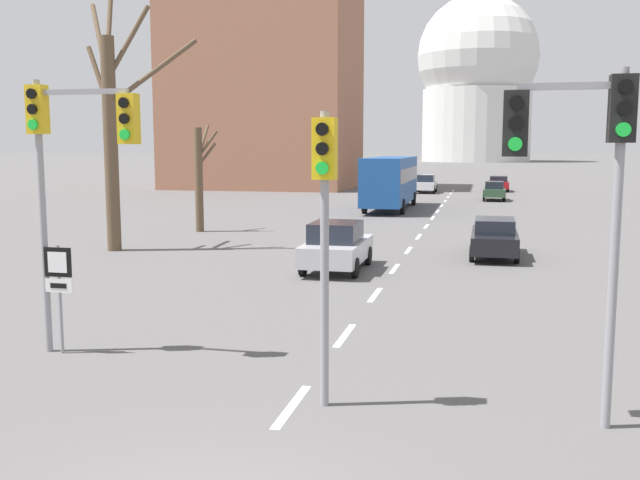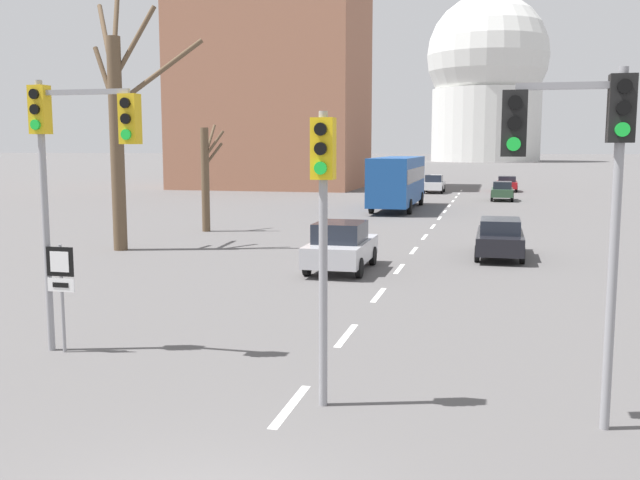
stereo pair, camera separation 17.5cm
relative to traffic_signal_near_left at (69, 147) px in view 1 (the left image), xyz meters
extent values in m
cube|color=silver|center=(5.05, -1.91, -4.18)|extent=(0.16, 2.00, 0.01)
cube|color=silver|center=(5.05, 2.59, -4.18)|extent=(0.16, 2.00, 0.01)
cube|color=silver|center=(5.05, 7.09, -4.18)|extent=(0.16, 2.00, 0.01)
cube|color=silver|center=(5.05, 11.59, -4.18)|extent=(0.16, 2.00, 0.01)
cube|color=silver|center=(5.05, 16.09, -4.18)|extent=(0.16, 2.00, 0.01)
cube|color=silver|center=(5.05, 20.59, -4.18)|extent=(0.16, 2.00, 0.01)
cube|color=silver|center=(5.05, 25.09, -4.18)|extent=(0.16, 2.00, 0.01)
cube|color=silver|center=(5.05, 29.59, -4.18)|extent=(0.16, 2.00, 0.01)
cube|color=silver|center=(5.05, 34.09, -4.18)|extent=(0.16, 2.00, 0.01)
cube|color=silver|center=(5.05, 38.59, -4.18)|extent=(0.16, 2.00, 0.01)
cube|color=silver|center=(5.05, 43.09, -4.18)|extent=(0.16, 2.00, 0.01)
cube|color=silver|center=(5.05, 47.59, -4.18)|extent=(0.16, 2.00, 0.01)
cube|color=silver|center=(5.05, 52.09, -4.18)|extent=(0.16, 2.00, 0.01)
cube|color=silver|center=(5.05, 56.59, -4.18)|extent=(0.16, 2.00, 0.01)
cylinder|color=gray|center=(-0.67, 0.01, -1.43)|extent=(0.14, 0.14, 5.51)
cube|color=gold|center=(-0.67, 0.01, 0.74)|extent=(0.36, 0.28, 0.96)
cylinder|color=black|center=(-0.67, -0.16, 1.04)|extent=(0.20, 0.06, 0.20)
cylinder|color=black|center=(-0.67, -0.16, 0.74)|extent=(0.20, 0.06, 0.20)
cylinder|color=green|center=(-0.67, -0.16, 0.44)|extent=(0.20, 0.06, 0.20)
cube|color=gray|center=(0.32, 0.01, 1.07)|extent=(1.97, 0.10, 0.10)
cube|color=gold|center=(1.30, 0.01, 0.54)|extent=(0.36, 0.28, 0.96)
cylinder|color=black|center=(1.30, -0.16, 0.84)|extent=(0.20, 0.06, 0.20)
cylinder|color=black|center=(1.30, -0.16, 0.54)|extent=(0.20, 0.06, 0.20)
cylinder|color=green|center=(1.30, -0.16, 0.24)|extent=(0.20, 0.06, 0.20)
cylinder|color=gray|center=(9.89, -1.68, -1.53)|extent=(0.14, 0.14, 5.32)
cube|color=black|center=(9.89, -1.68, 0.55)|extent=(0.36, 0.28, 0.96)
cylinder|color=black|center=(9.89, -1.85, 0.85)|extent=(0.20, 0.06, 0.20)
cylinder|color=black|center=(9.89, -1.85, 0.55)|extent=(0.20, 0.06, 0.20)
cylinder|color=green|center=(9.89, -1.85, 0.25)|extent=(0.20, 0.06, 0.20)
cube|color=gray|center=(9.16, -1.68, 0.88)|extent=(1.46, 0.10, 0.10)
cube|color=black|center=(8.43, -1.68, 0.35)|extent=(0.36, 0.28, 0.96)
cylinder|color=black|center=(8.43, -1.85, 0.65)|extent=(0.20, 0.06, 0.20)
cylinder|color=black|center=(8.43, -1.85, 0.35)|extent=(0.20, 0.06, 0.20)
cylinder|color=green|center=(8.43, -1.85, 0.05)|extent=(0.20, 0.06, 0.20)
cylinder|color=gray|center=(5.56, -1.73, -1.81)|extent=(0.14, 0.14, 4.75)
cube|color=yellow|center=(5.56, -1.73, -0.02)|extent=(0.36, 0.28, 0.96)
cylinder|color=black|center=(5.56, -1.90, 0.28)|extent=(0.20, 0.06, 0.20)
cylinder|color=black|center=(5.56, -1.90, -0.02)|extent=(0.20, 0.06, 0.20)
cylinder|color=green|center=(5.56, -1.90, -0.31)|extent=(0.20, 0.06, 0.20)
cylinder|color=gray|center=(-0.32, -0.06, -3.06)|extent=(0.07, 0.07, 2.24)
cube|color=black|center=(-0.32, -0.08, -2.30)|extent=(0.60, 0.03, 0.60)
cube|color=white|center=(-0.32, -0.09, -2.30)|extent=(0.42, 0.01, 0.42)
cube|color=white|center=(-0.32, -0.08, -2.78)|extent=(0.60, 0.03, 0.28)
cube|color=black|center=(-0.32, -0.09, -2.78)|extent=(0.36, 0.01, 0.10)
cube|color=black|center=(8.42, 15.16, -3.55)|extent=(1.69, 4.57, 0.66)
cube|color=#1E232D|center=(8.42, 14.93, -2.96)|extent=(1.44, 2.19, 0.53)
cylinder|color=black|center=(7.63, 16.57, -3.88)|extent=(0.18, 0.61, 0.61)
cylinder|color=black|center=(9.22, 16.57, -3.88)|extent=(0.18, 0.61, 0.61)
cylinder|color=black|center=(7.63, 13.74, -3.88)|extent=(0.18, 0.61, 0.61)
cylinder|color=black|center=(9.22, 13.74, -3.88)|extent=(0.18, 0.61, 0.61)
cube|color=#B7B7BC|center=(3.16, 10.88, -3.51)|extent=(1.84, 4.23, 0.68)
cube|color=#1E232D|center=(3.16, 10.66, -2.84)|extent=(1.56, 2.03, 0.66)
cylinder|color=black|center=(2.29, 12.19, -3.85)|extent=(0.18, 0.66, 0.66)
cylinder|color=black|center=(4.03, 12.19, -3.85)|extent=(0.18, 0.66, 0.66)
cylinder|color=black|center=(2.29, 9.56, -3.85)|extent=(0.18, 0.66, 0.66)
cylinder|color=black|center=(4.03, 9.56, -3.85)|extent=(0.18, 0.66, 0.66)
cube|color=maroon|center=(9.23, 56.42, -3.56)|extent=(1.84, 4.00, 0.60)
cube|color=#1E232D|center=(9.23, 56.22, -3.00)|extent=(1.56, 1.92, 0.52)
cylinder|color=black|center=(8.36, 57.66, -3.86)|extent=(0.18, 0.64, 0.64)
cylinder|color=black|center=(10.10, 57.66, -3.86)|extent=(0.18, 0.64, 0.64)
cylinder|color=black|center=(8.36, 55.18, -3.86)|extent=(0.18, 0.64, 0.64)
cylinder|color=black|center=(10.10, 55.18, -3.86)|extent=(0.18, 0.64, 0.64)
cube|color=#2D4C33|center=(8.72, 44.68, -3.54)|extent=(1.62, 3.95, 0.59)
cube|color=#1E232D|center=(8.72, 44.48, -2.97)|extent=(1.38, 1.90, 0.56)
cylinder|color=black|center=(7.96, 45.91, -3.84)|extent=(0.18, 0.69, 0.69)
cylinder|color=black|center=(9.48, 45.91, -3.84)|extent=(0.18, 0.69, 0.69)
cylinder|color=black|center=(7.96, 43.45, -3.84)|extent=(0.18, 0.69, 0.69)
cylinder|color=black|center=(9.48, 43.45, -3.84)|extent=(0.18, 0.69, 0.69)
cube|color=silver|center=(2.79, 52.87, -3.51)|extent=(1.70, 4.46, 0.67)
cube|color=#1E232D|center=(2.79, 52.64, -2.86)|extent=(1.45, 2.14, 0.64)
cylinder|color=black|center=(1.99, 54.25, -3.85)|extent=(0.18, 0.67, 0.67)
cylinder|color=black|center=(3.59, 54.25, -3.85)|extent=(0.18, 0.67, 0.67)
cylinder|color=black|center=(1.99, 51.48, -3.85)|extent=(0.18, 0.67, 0.67)
cylinder|color=black|center=(3.59, 51.48, -3.85)|extent=(0.18, 0.67, 0.67)
cube|color=#19478C|center=(1.85, 34.81, -2.20)|extent=(2.50, 10.80, 3.00)
cube|color=black|center=(1.85, 34.81, -1.83)|extent=(2.52, 10.26, 0.90)
cylinder|color=black|center=(0.65, 38.59, -3.70)|extent=(0.26, 0.96, 0.96)
cylinder|color=black|center=(3.05, 38.59, -3.70)|extent=(0.26, 0.96, 0.96)
cylinder|color=black|center=(0.65, 31.57, -3.70)|extent=(0.26, 0.96, 0.96)
cylinder|color=black|center=(3.05, 31.57, -3.70)|extent=(0.26, 0.96, 0.96)
cylinder|color=brown|center=(-5.73, 20.23, -1.63)|extent=(0.40, 0.40, 5.11)
cylinder|color=brown|center=(-5.26, 20.30, 0.12)|extent=(1.05, 0.29, 1.36)
cylinder|color=brown|center=(-5.51, 20.86, -0.35)|extent=(0.48, 1.37, 1.14)
cylinder|color=brown|center=(-5.73, 20.89, 0.27)|extent=(0.14, 1.43, 1.69)
cylinder|color=brown|center=(-6.60, 13.39, 0.07)|extent=(0.56, 0.56, 8.50)
cylinder|color=brown|center=(-6.84, 14.01, 4.65)|extent=(0.65, 1.42, 2.71)
cylinder|color=brown|center=(-5.90, 13.79, 4.12)|extent=(1.58, 1.03, 2.97)
cylinder|color=brown|center=(-7.23, 13.75, 2.77)|extent=(1.42, 0.93, 2.61)
cylinder|color=brown|center=(-7.53, 14.39, 4.54)|extent=(1.86, 2.26, 2.96)
cylinder|color=brown|center=(-4.93, 13.88, 2.92)|extent=(3.43, 1.32, 2.75)
cylinder|color=silver|center=(5.05, 192.64, 5.72)|extent=(29.70, 29.70, 19.80)
sphere|color=silver|center=(5.05, 192.64, 24.69)|extent=(33.00, 33.00, 33.00)
cylinder|color=silver|center=(5.05, 192.64, 39.55)|extent=(3.96, 3.96, 5.78)
cube|color=#9E664C|center=(-14.10, 57.93, 7.21)|extent=(18.00, 14.00, 22.78)
camera|label=1|loc=(8.02, -12.67, 0.02)|focal=40.00mm
camera|label=2|loc=(8.19, -12.63, 0.02)|focal=40.00mm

